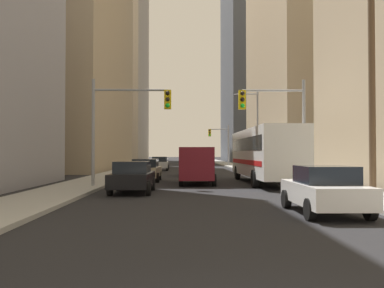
# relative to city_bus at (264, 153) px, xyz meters

# --- Properties ---
(sidewalk_left) EXTENTS (3.04, 160.00, 0.15)m
(sidewalk_left) POSITION_rel_city_bus_xyz_m (-10.99, 27.30, -1.85)
(sidewalk_left) COLOR #9E9E99
(sidewalk_left) RESTS_ON ground
(sidewalk_right) EXTENTS (3.04, 160.00, 0.15)m
(sidewalk_right) POSITION_rel_city_bus_xyz_m (2.50, 27.30, -1.85)
(sidewalk_right) COLOR #9E9E99
(sidewalk_right) RESTS_ON ground
(city_bus) EXTENTS (2.67, 11.53, 3.40)m
(city_bus) POSITION_rel_city_bus_xyz_m (0.00, 0.00, 0.00)
(city_bus) COLOR silver
(city_bus) RESTS_ON ground
(cargo_van_maroon) EXTENTS (2.16, 5.27, 2.26)m
(cargo_van_maroon) POSITION_rel_city_bus_xyz_m (-4.31, -0.36, -0.64)
(cargo_van_maroon) COLOR maroon
(cargo_van_maroon) RESTS_ON ground
(sedan_white) EXTENTS (1.95, 4.23, 1.52)m
(sedan_white) POSITION_rel_city_bus_xyz_m (-0.71, -13.05, -1.16)
(sedan_white) COLOR white
(sedan_white) RESTS_ON ground
(sedan_black) EXTENTS (1.95, 4.24, 1.52)m
(sedan_black) POSITION_rel_city_bus_xyz_m (-7.59, -5.98, -1.16)
(sedan_black) COLOR black
(sedan_black) RESTS_ON ground
(sedan_beige) EXTENTS (1.96, 4.27, 1.52)m
(sedan_beige) POSITION_rel_city_bus_xyz_m (-7.67, 2.23, -1.16)
(sedan_beige) COLOR #C6B793
(sedan_beige) RESTS_ON ground
(sedan_grey) EXTENTS (1.95, 4.24, 1.52)m
(sedan_grey) POSITION_rel_city_bus_xyz_m (-4.38, 9.18, -1.16)
(sedan_grey) COLOR slate
(sedan_grey) RESTS_ON ground
(sedan_silver) EXTENTS (1.95, 4.23, 1.52)m
(sedan_silver) POSITION_rel_city_bus_xyz_m (-7.66, 20.05, -1.16)
(sedan_silver) COLOR #B7BABF
(sedan_silver) RESTS_ON ground
(traffic_signal_near_left) EXTENTS (4.36, 0.44, 6.00)m
(traffic_signal_near_left) POSITION_rel_city_bus_xyz_m (-8.20, -3.25, 2.14)
(traffic_signal_near_left) COLOR gray
(traffic_signal_near_left) RESTS_ON ground
(traffic_signal_near_right) EXTENTS (3.73, 0.44, 6.00)m
(traffic_signal_near_right) POSITION_rel_city_bus_xyz_m (-0.01, -3.25, 2.11)
(traffic_signal_near_right) COLOR gray
(traffic_signal_near_right) RESTS_ON ground
(traffic_signal_far_right) EXTENTS (3.01, 0.44, 6.00)m
(traffic_signal_far_right) POSITION_rel_city_bus_xyz_m (0.32, 34.14, 2.08)
(traffic_signal_far_right) COLOR gray
(traffic_signal_far_right) RESTS_ON ground
(utility_pole_right) EXTENTS (2.20, 0.28, 10.11)m
(utility_pole_right) POSITION_rel_city_bus_xyz_m (2.80, -8.85, 3.40)
(utility_pole_right) COLOR brown
(utility_pole_right) RESTS_ON ground
(street_lamp_right) EXTENTS (2.25, 0.32, 7.50)m
(street_lamp_right) POSITION_rel_city_bus_xyz_m (1.33, 11.40, 2.59)
(street_lamp_right) COLOR gray
(street_lamp_right) RESTS_ON ground
(building_left_mid_office) EXTENTS (22.86, 29.26, 32.63)m
(building_left_mid_office) POSITION_rel_city_bus_xyz_m (-24.47, 25.17, 14.38)
(building_left_mid_office) COLOR tan
(building_left_mid_office) RESTS_ON ground
(building_left_far_tower) EXTENTS (24.28, 26.71, 49.76)m
(building_left_far_tower) POSITION_rel_city_bus_xyz_m (-26.01, 69.33, 22.95)
(building_left_far_tower) COLOR #B7A893
(building_left_far_tower) RESTS_ON ground
(building_right_mid_block) EXTENTS (25.10, 24.48, 27.52)m
(building_right_mid_block) POSITION_rel_city_bus_xyz_m (17.14, 24.41, 11.83)
(building_right_mid_block) COLOR tan
(building_right_mid_block) RESTS_ON ground
(building_right_far_highrise) EXTENTS (24.23, 26.91, 74.27)m
(building_right_far_highrise) POSITION_rel_city_bus_xyz_m (17.09, 68.83, 35.21)
(building_right_far_highrise) COLOR #4C515B
(building_right_far_highrise) RESTS_ON ground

